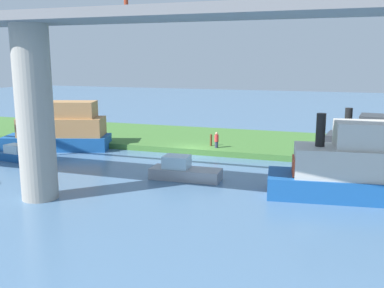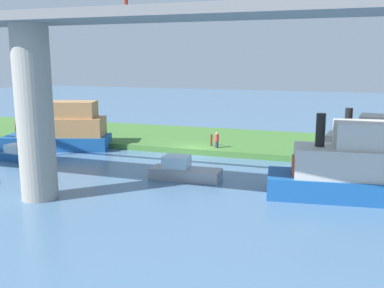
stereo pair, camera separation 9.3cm
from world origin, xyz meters
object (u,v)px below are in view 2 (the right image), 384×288
(mooring_post, at_px, (211,140))
(pontoon_yellow, at_px, (183,171))
(skiff_small, at_px, (61,130))
(bridge_pylon, at_px, (35,114))
(person_on_bank, at_px, (217,140))
(houseboat_blue, at_px, (359,168))
(motorboat_white, at_px, (19,155))
(motorboat_red, at_px, (379,152))

(mooring_post, bearing_deg, pontoon_yellow, 94.51)
(mooring_post, distance_m, skiff_small, 13.84)
(bridge_pylon, xyz_separation_m, person_on_bank, (-6.64, -15.40, -3.85))
(person_on_bank, distance_m, mooring_post, 0.96)
(houseboat_blue, xyz_separation_m, motorboat_white, (25.82, -1.50, -1.40))
(motorboat_red, xyz_separation_m, skiff_small, (26.89, -0.97, 0.02))
(person_on_bank, bearing_deg, motorboat_red, 163.55)
(bridge_pylon, bearing_deg, pontoon_yellow, -135.12)
(skiff_small, relative_size, motorboat_white, 2.43)
(bridge_pylon, xyz_separation_m, motorboat_red, (-19.47, -11.61, -3.29))
(mooring_post, distance_m, houseboat_blue, 15.63)
(motorboat_white, bearing_deg, bridge_pylon, 136.26)
(pontoon_yellow, height_order, motorboat_red, motorboat_red)
(motorboat_white, bearing_deg, pontoon_yellow, 176.54)
(person_on_bank, xyz_separation_m, skiff_small, (14.06, 2.82, 0.58))
(person_on_bank, height_order, skiff_small, skiff_small)
(bridge_pylon, xyz_separation_m, houseboat_blue, (-17.94, -6.05, -3.18))
(houseboat_blue, xyz_separation_m, pontoon_yellow, (11.25, -0.61, -1.29))
(person_on_bank, height_order, houseboat_blue, houseboat_blue)
(person_on_bank, relative_size, motorboat_white, 0.34)
(mooring_post, height_order, houseboat_blue, houseboat_blue)
(person_on_bank, distance_m, pontoon_yellow, 8.76)
(skiff_small, distance_m, motorboat_white, 5.23)
(bridge_pylon, distance_m, motorboat_white, 11.83)
(pontoon_yellow, distance_m, skiff_small, 15.35)
(houseboat_blue, relative_size, motorboat_white, 2.49)
(person_on_bank, relative_size, mooring_post, 1.33)
(houseboat_blue, height_order, motorboat_red, houseboat_blue)
(person_on_bank, height_order, pontoon_yellow, person_on_bank)
(houseboat_blue, bearing_deg, motorboat_white, -3.32)
(pontoon_yellow, bearing_deg, skiff_small, -22.76)
(pontoon_yellow, height_order, motorboat_white, pontoon_yellow)
(bridge_pylon, height_order, mooring_post, bridge_pylon)
(mooring_post, xyz_separation_m, pontoon_yellow, (-0.74, 9.38, -0.44))
(mooring_post, relative_size, motorboat_white, 0.25)
(person_on_bank, relative_size, motorboat_red, 0.14)
(person_on_bank, bearing_deg, mooring_post, -43.00)
(person_on_bank, xyz_separation_m, houseboat_blue, (-11.30, 9.35, 0.67))
(bridge_pylon, relative_size, motorboat_red, 1.05)
(bridge_pylon, bearing_deg, motorboat_white, -43.74)
(houseboat_blue, relative_size, skiff_small, 1.03)
(person_on_bank, distance_m, skiff_small, 14.36)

